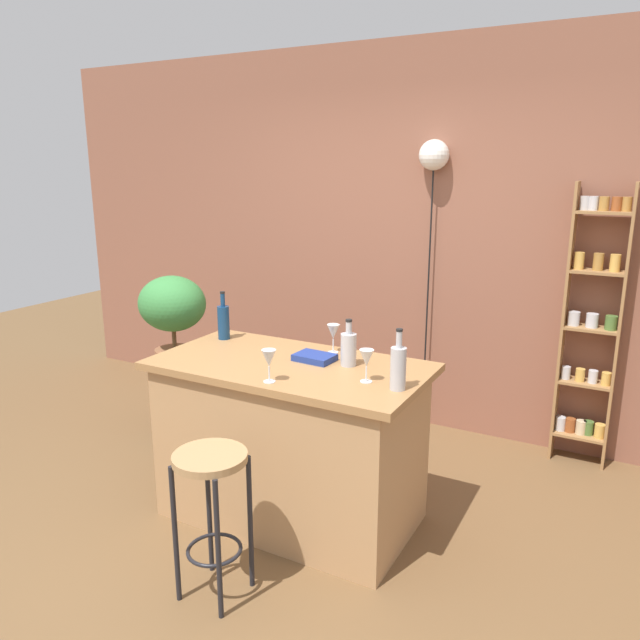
{
  "coord_description": "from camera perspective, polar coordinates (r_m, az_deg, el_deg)",
  "views": [
    {
      "loc": [
        1.62,
        -2.35,
        1.95
      ],
      "look_at": [
        0.05,
        0.55,
        1.1
      ],
      "focal_mm": 34.25,
      "sensor_mm": 36.0,
      "label": 1
    }
  ],
  "objects": [
    {
      "name": "bar_stool",
      "position": [
        2.88,
        -10.1,
        -15.5
      ],
      "size": [
        0.33,
        0.33,
        0.71
      ],
      "color": "black",
      "rests_on": "ground"
    },
    {
      "name": "back_wall",
      "position": [
        4.63,
        7.78,
        7.45
      ],
      "size": [
        6.4,
        0.1,
        2.8
      ],
      "primitive_type": "cube",
      "color": "#8C5642",
      "rests_on": "ground"
    },
    {
      "name": "plant_stool",
      "position": [
        4.62,
        -13.08,
        -8.02
      ],
      "size": [
        0.31,
        0.31,
        0.43
      ],
      "primitive_type": "cylinder",
      "color": "#2D2823",
      "rests_on": "ground"
    },
    {
      "name": "pendant_globe_light",
      "position": [
        4.41,
        10.59,
        14.52
      ],
      "size": [
        0.21,
        0.21,
        2.11
      ],
      "color": "black",
      "rests_on": "ground"
    },
    {
      "name": "wine_glass_right",
      "position": [
        2.96,
        4.37,
        -3.66
      ],
      "size": [
        0.07,
        0.07,
        0.16
      ],
      "color": "silver",
      "rests_on": "kitchen_counter"
    },
    {
      "name": "bottle_vinegar",
      "position": [
        2.88,
        7.32,
        -4.36
      ],
      "size": [
        0.08,
        0.08,
        0.3
      ],
      "color": "#B2B2B7",
      "rests_on": "kitchen_counter"
    },
    {
      "name": "cookbook",
      "position": [
        3.3,
        -0.51,
        -3.52
      ],
      "size": [
        0.22,
        0.16,
        0.03
      ],
      "primitive_type": "cube",
      "rotation": [
        0.0,
        0.0,
        -0.07
      ],
      "color": "navy",
      "rests_on": "kitchen_counter"
    },
    {
      "name": "potted_plant",
      "position": [
        4.41,
        -13.59,
        0.45
      ],
      "size": [
        0.49,
        0.44,
        0.76
      ],
      "color": "#935B3D",
      "rests_on": "plant_stool"
    },
    {
      "name": "kitchen_counter",
      "position": [
        3.45,
        -2.76,
        -11.2
      ],
      "size": [
        1.47,
        0.78,
        0.91
      ],
      "color": "tan",
      "rests_on": "ground"
    },
    {
      "name": "wine_glass_center",
      "position": [
        2.96,
        -4.85,
        -3.69
      ],
      "size": [
        0.07,
        0.07,
        0.16
      ],
      "color": "silver",
      "rests_on": "kitchen_counter"
    },
    {
      "name": "spice_shelf",
      "position": [
        4.28,
        23.98,
        -0.71
      ],
      "size": [
        0.35,
        0.16,
        1.84
      ],
      "color": "#9E7042",
      "rests_on": "ground"
    },
    {
      "name": "ground",
      "position": [
        3.46,
        -5.4,
        -19.97
      ],
      "size": [
        12.0,
        12.0,
        0.0
      ],
      "primitive_type": "plane",
      "color": "brown"
    },
    {
      "name": "bottle_sauce_amber",
      "position": [
        3.73,
        -9.0,
        -0.1
      ],
      "size": [
        0.07,
        0.07,
        0.29
      ],
      "color": "navy",
      "rests_on": "kitchen_counter"
    },
    {
      "name": "wine_glass_left",
      "position": [
        3.41,
        1.25,
        -1.19
      ],
      "size": [
        0.07,
        0.07,
        0.16
      ],
      "color": "silver",
      "rests_on": "kitchen_counter"
    },
    {
      "name": "bottle_olive_oil",
      "position": [
        3.21,
        2.68,
        -2.65
      ],
      "size": [
        0.08,
        0.08,
        0.25
      ],
      "color": "#B2B2B7",
      "rests_on": "kitchen_counter"
    }
  ]
}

